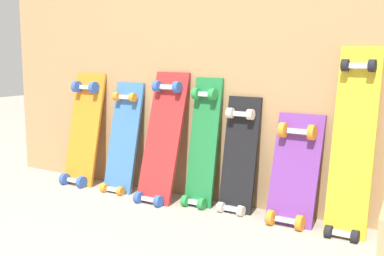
{
  "coord_description": "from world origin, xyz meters",
  "views": [
    {
      "loc": [
        1.4,
        -2.28,
        0.82
      ],
      "look_at": [
        0.0,
        -0.07,
        0.41
      ],
      "focal_mm": 47.85,
      "sensor_mm": 36.0,
      "label": 1
    }
  ],
  "objects": [
    {
      "name": "ground_plane",
      "position": [
        0.0,
        0.0,
        0.0
      ],
      "size": [
        12.0,
        12.0,
        0.0
      ],
      "primitive_type": "plane",
      "color": "#A89E8E"
    },
    {
      "name": "skateboard_blue",
      "position": [
        -0.49,
        -0.05,
        0.28
      ],
      "size": [
        0.2,
        0.22,
        0.7
      ],
      "color": "#386BAD",
      "rests_on": "ground"
    },
    {
      "name": "plywood_wall_panel",
      "position": [
        0.0,
        0.07,
        0.81
      ],
      "size": [
        2.88,
        0.04,
        1.62
      ],
      "primitive_type": "cube",
      "color": "tan",
      "rests_on": "ground"
    },
    {
      "name": "skateboard_red",
      "position": [
        -0.19,
        -0.08,
        0.31
      ],
      "size": [
        0.21,
        0.28,
        0.76
      ],
      "color": "#B22626",
      "rests_on": "ground"
    },
    {
      "name": "skateboard_orange",
      "position": [
        -0.8,
        -0.05,
        0.3
      ],
      "size": [
        0.23,
        0.23,
        0.73
      ],
      "color": "orange",
      "rests_on": "ground"
    },
    {
      "name": "skateboard_green",
      "position": [
        0.04,
        -0.03,
        0.3
      ],
      "size": [
        0.16,
        0.2,
        0.74
      ],
      "color": "#1E7238",
      "rests_on": "ground"
    },
    {
      "name": "skateboard_black",
      "position": [
        0.25,
        -0.03,
        0.25
      ],
      "size": [
        0.18,
        0.18,
        0.65
      ],
      "color": "black",
      "rests_on": "ground"
    },
    {
      "name": "skateboard_purple",
      "position": [
        0.55,
        -0.05,
        0.23
      ],
      "size": [
        0.23,
        0.23,
        0.58
      ],
      "color": "#6B338C",
      "rests_on": "ground"
    },
    {
      "name": "skateboard_yellow",
      "position": [
        0.82,
        -0.05,
        0.38
      ],
      "size": [
        0.19,
        0.24,
        0.9
      ],
      "color": "gold",
      "rests_on": "ground"
    }
  ]
}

